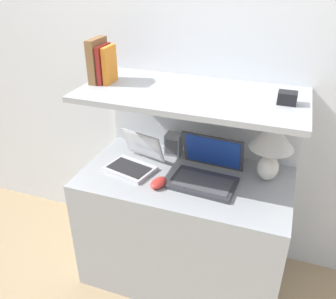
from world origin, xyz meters
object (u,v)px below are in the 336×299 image
at_px(laptop_small, 134,161).
at_px(book_orange, 109,65).
at_px(computer_mouse, 158,183).
at_px(router_box, 174,144).
at_px(laptop_large, 206,172).
at_px(book_brown, 98,60).
at_px(book_red, 104,64).
at_px(shelf_gadget, 287,98).
at_px(table_lamp, 272,142).

distance_m(laptop_small, book_orange, 0.54).
bearing_deg(computer_mouse, router_box, 96.04).
xyz_separation_m(laptop_large, router_box, (-0.25, 0.21, 0.02)).
relative_size(computer_mouse, router_box, 0.95).
height_order(computer_mouse, book_brown, book_brown).
relative_size(computer_mouse, book_brown, 0.54).
bearing_deg(laptop_small, laptop_large, 1.25).
xyz_separation_m(book_brown, book_red, (0.04, 0.00, -0.02)).
xyz_separation_m(book_orange, shelf_gadget, (0.90, 0.00, -0.07)).
relative_size(laptop_small, book_brown, 1.36).
xyz_separation_m(laptop_small, book_orange, (-0.15, 0.07, 0.51)).
distance_m(book_brown, shelf_gadget, 0.97).
bearing_deg(laptop_large, book_orange, 173.46).
height_order(table_lamp, laptop_small, table_lamp).
relative_size(table_lamp, computer_mouse, 2.71).
relative_size(laptop_large, laptop_small, 1.15).
relative_size(table_lamp, laptop_small, 1.08).
xyz_separation_m(table_lamp, book_orange, (-0.86, -0.06, 0.33)).
relative_size(book_brown, book_red, 1.16).
bearing_deg(laptop_small, router_box, 54.53).
bearing_deg(book_red, laptop_large, -6.20).
relative_size(laptop_large, book_red, 1.81).
distance_m(table_lamp, book_brown, 0.99).
distance_m(table_lamp, laptop_large, 0.37).
distance_m(computer_mouse, book_orange, 0.66).
height_order(book_brown, book_orange, book_brown).
distance_m(table_lamp, book_red, 0.95).
distance_m(book_brown, book_orange, 0.07).
bearing_deg(table_lamp, laptop_small, -169.66).
bearing_deg(laptop_large, table_lamp, 21.94).
bearing_deg(book_red, computer_mouse, -28.22).
bearing_deg(shelf_gadget, book_red, 180.00).
relative_size(table_lamp, book_brown, 1.47).
bearing_deg(laptop_large, laptop_small, -178.75).
bearing_deg(book_orange, shelf_gadget, 0.00).
distance_m(laptop_large, book_brown, 0.82).
bearing_deg(book_red, book_brown, 180.00).
relative_size(router_box, book_brown, 0.57).
height_order(laptop_small, book_red, book_red).
height_order(laptop_large, router_box, laptop_large).
height_order(laptop_small, book_orange, book_orange).
bearing_deg(shelf_gadget, router_box, 166.05).
xyz_separation_m(book_brown, shelf_gadget, (0.97, 0.00, -0.08)).
height_order(table_lamp, shelf_gadget, shelf_gadget).
bearing_deg(table_lamp, shelf_gadget, -56.45).
distance_m(table_lamp, laptop_small, 0.75).
bearing_deg(book_red, laptop_small, -22.13).
xyz_separation_m(router_box, book_orange, (-0.31, -0.15, 0.49)).
xyz_separation_m(book_brown, book_orange, (0.07, 0.00, -0.02)).
bearing_deg(laptop_large, shelf_gadget, 10.78).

